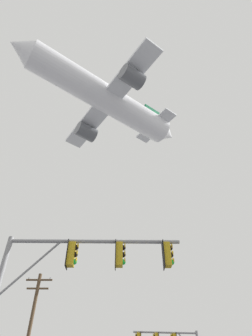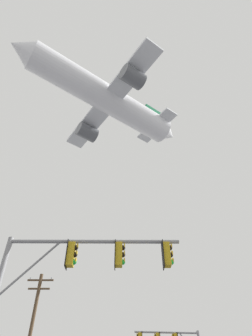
{
  "view_description": "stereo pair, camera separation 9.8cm",
  "coord_description": "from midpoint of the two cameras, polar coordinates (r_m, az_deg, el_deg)",
  "views": [
    {
      "loc": [
        -1.19,
        -3.11,
        1.43
      ],
      "look_at": [
        -1.05,
        13.81,
        15.91
      ],
      "focal_mm": 30.14,
      "sensor_mm": 36.0,
      "label": 1
    },
    {
      "loc": [
        -1.09,
        -3.11,
        1.43
      ],
      "look_at": [
        -1.05,
        13.81,
        15.91
      ],
      "focal_mm": 30.14,
      "sensor_mm": 36.0,
      "label": 2
    }
  ],
  "objects": [
    {
      "name": "signal_pole_near",
      "position": [
        10.96,
        -11.08,
        -20.51
      ],
      "size": [
        6.65,
        0.48,
        6.52
      ],
      "color": "gray",
      "rests_on": "ground"
    },
    {
      "name": "airplane",
      "position": [
        46.82,
        -4.58,
        14.01
      ],
      "size": [
        26.86,
        21.41,
        8.31
      ],
      "color": "white"
    }
  ]
}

